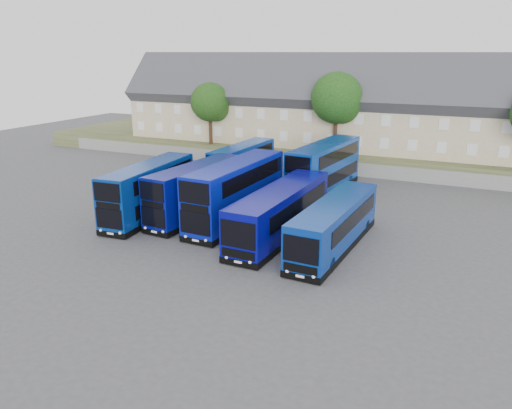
# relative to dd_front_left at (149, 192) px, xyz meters

# --- Properties ---
(ground) EXTENTS (120.00, 120.00, 0.00)m
(ground) POSITION_rel_dd_front_left_xyz_m (7.16, -2.60, -2.16)
(ground) COLOR #46464B
(ground) RESTS_ON ground
(retaining_wall) EXTENTS (70.00, 0.40, 1.50)m
(retaining_wall) POSITION_rel_dd_front_left_xyz_m (7.16, 21.40, -1.41)
(retaining_wall) COLOR slate
(retaining_wall) RESTS_ON ground
(earth_bank) EXTENTS (80.00, 20.00, 2.00)m
(earth_bank) POSITION_rel_dd_front_left_xyz_m (7.16, 31.40, -1.16)
(earth_bank) COLOR #484D2B
(earth_bank) RESTS_ON ground
(terrace_row) EXTENTS (60.00, 10.40, 11.20)m
(terrace_row) POSITION_rel_dd_front_left_xyz_m (10.16, 27.40, 4.43)
(terrace_row) COLOR tan
(terrace_row) RESTS_ON earth_bank
(dd_front_left) EXTENTS (3.36, 11.23, 4.40)m
(dd_front_left) POSITION_rel_dd_front_left_xyz_m (0.00, 0.00, 0.00)
(dd_front_left) COLOR navy
(dd_front_left) RESTS_ON ground
(dd_front_mid) EXTENTS (3.41, 11.13, 4.36)m
(dd_front_mid) POSITION_rel_dd_front_left_xyz_m (3.56, 1.61, -0.02)
(dd_front_mid) COLOR #060D7A
(dd_front_mid) RESTS_ON ground
(dd_front_right) EXTENTS (3.22, 12.27, 4.84)m
(dd_front_right) POSITION_rel_dd_front_left_xyz_m (7.07, 1.97, 0.22)
(dd_front_right) COLOR #0816A3
(dd_front_right) RESTS_ON ground
(dd_rear_left) EXTENTS (2.79, 10.47, 4.13)m
(dd_rear_left) POSITION_rel_dd_front_left_xyz_m (2.40, 12.58, -0.14)
(dd_rear_left) COLOR #0836A4
(dd_rear_left) RESTS_ON ground
(dd_rear_right) EXTENTS (4.00, 12.25, 4.79)m
(dd_rear_right) POSITION_rel_dd_front_left_xyz_m (10.88, 13.35, 0.19)
(dd_rear_right) COLOR #083698
(dd_rear_right) RESTS_ON ground
(coach_east_a) EXTENTS (3.25, 13.35, 3.63)m
(coach_east_a) POSITION_rel_dd_front_left_xyz_m (11.54, 0.38, -0.38)
(coach_east_a) COLOR #070881
(coach_east_a) RESTS_ON ground
(coach_east_b) EXTENTS (3.19, 12.46, 3.38)m
(coach_east_b) POSITION_rel_dd_front_left_xyz_m (15.91, -0.43, -0.51)
(coach_east_b) COLOR navy
(coach_east_b) RESTS_ON ground
(tree_west) EXTENTS (4.80, 4.80, 7.65)m
(tree_west) POSITION_rel_dd_front_left_xyz_m (-6.69, 22.50, 4.89)
(tree_west) COLOR #382314
(tree_west) RESTS_ON earth_bank
(tree_mid) EXTENTS (5.76, 5.76, 9.18)m
(tree_mid) POSITION_rel_dd_front_left_xyz_m (9.31, 23.00, 5.90)
(tree_mid) COLOR #382314
(tree_mid) RESTS_ON earth_bank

